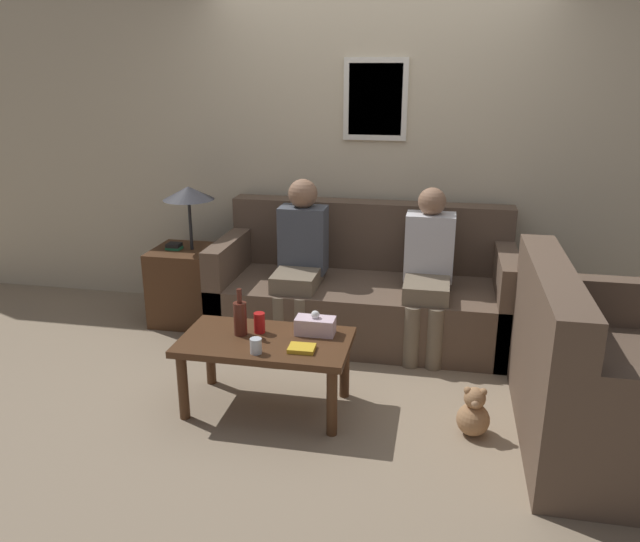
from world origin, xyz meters
name	(u,v)px	position (x,y,z in m)	size (l,w,h in m)	color
ground_plane	(352,364)	(0.00, 0.00, 0.00)	(16.00, 16.00, 0.00)	gray
wall_back	(375,152)	(0.00, 1.04, 1.30)	(9.00, 0.08, 2.60)	beige
couch_main	(364,292)	(0.00, 0.56, 0.32)	(2.15, 0.93, 0.95)	brown
couch_side	(602,385)	(1.43, -0.63, 0.32)	(0.93, 1.41, 0.95)	brown
coffee_table	(266,349)	(-0.41, -0.66, 0.37)	(0.98, 0.55, 0.44)	#4C2D19
side_table_with_lamp	(187,277)	(-1.39, 0.51, 0.37)	(0.50, 0.49, 1.08)	#4C2D19
wine_bottle	(240,317)	(-0.57, -0.62, 0.55)	(0.08, 0.08, 0.28)	#562319
drinking_glass	(256,346)	(-0.41, -0.85, 0.48)	(0.07, 0.07, 0.09)	silver
book_stack	(302,348)	(-0.17, -0.76, 0.45)	(0.15, 0.12, 0.02)	gold
soda_can	(259,323)	(-0.47, -0.57, 0.50)	(0.07, 0.07, 0.12)	red
tissue_box	(315,325)	(-0.15, -0.53, 0.49)	(0.23, 0.12, 0.15)	silver
person_left	(300,255)	(-0.45, 0.38, 0.64)	(0.34, 0.59, 1.17)	#756651
person_right	(428,266)	(0.47, 0.37, 0.62)	(0.34, 0.61, 1.14)	#756651
teddy_bear	(473,414)	(0.78, -0.72, 0.12)	(0.18, 0.18, 0.29)	#A87A51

